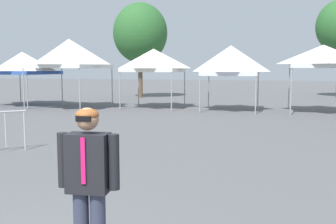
# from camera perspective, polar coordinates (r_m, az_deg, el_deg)

# --- Properties ---
(canopy_tent_behind_left) EXTENTS (3.51, 3.51, 3.13)m
(canopy_tent_behind_left) POSITION_cam_1_polar(r_m,az_deg,el_deg) (24.68, -20.28, 6.64)
(canopy_tent_behind_left) COLOR #9E9EA3
(canopy_tent_behind_left) RESTS_ON ground
(canopy_tent_far_right) EXTENTS (3.75, 3.75, 3.75)m
(canopy_tent_far_right) POSITION_cam_1_polar(r_m,az_deg,el_deg) (22.24, -14.10, 8.18)
(canopy_tent_far_right) COLOR #9E9EA3
(canopy_tent_far_right) RESTS_ON ground
(canopy_tent_behind_center) EXTENTS (2.98, 2.98, 3.23)m
(canopy_tent_behind_center) POSITION_cam_1_polar(r_m,az_deg,el_deg) (21.68, -2.10, 7.46)
(canopy_tent_behind_center) COLOR #9E9EA3
(canopy_tent_behind_center) RESTS_ON ground
(canopy_tent_behind_right) EXTENTS (2.89, 2.89, 3.33)m
(canopy_tent_behind_right) POSITION_cam_1_polar(r_m,az_deg,el_deg) (20.53, 9.05, 7.35)
(canopy_tent_behind_right) COLOR #9E9EA3
(canopy_tent_behind_right) RESTS_ON ground
(canopy_tent_right_of_center) EXTENTS (3.19, 3.19, 3.30)m
(canopy_tent_right_of_center) POSITION_cam_1_polar(r_m,az_deg,el_deg) (20.73, 21.49, 7.47)
(canopy_tent_right_of_center) COLOR #9E9EA3
(canopy_tent_right_of_center) RESTS_ON ground
(person_foreground) EXTENTS (0.65, 0.29, 1.78)m
(person_foreground) POSITION_cam_1_polar(r_m,az_deg,el_deg) (4.13, -11.39, -9.72)
(person_foreground) COLOR #33384C
(person_foreground) RESTS_ON ground
(tree_behind_tents_left) EXTENTS (3.99, 3.99, 6.95)m
(tree_behind_tents_left) POSITION_cam_1_polar(r_m,az_deg,el_deg) (29.64, -4.02, 11.29)
(tree_behind_tents_left) COLOR brown
(tree_behind_tents_left) RESTS_ON ground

